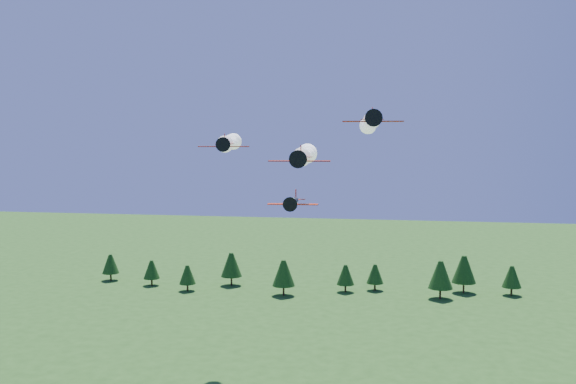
% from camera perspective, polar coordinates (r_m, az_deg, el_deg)
% --- Properties ---
extents(plane_lead, '(10.13, 43.22, 3.70)m').
position_cam_1_polar(plane_lead, '(107.30, 1.64, 3.38)').
color(plane_lead, black).
rests_on(plane_lead, ground).
extents(plane_left, '(18.30, 56.99, 3.70)m').
position_cam_1_polar(plane_left, '(126.08, -5.21, 4.35)').
color(plane_left, black).
rests_on(plane_left, ground).
extents(plane_right, '(9.91, 60.34, 3.70)m').
position_cam_1_polar(plane_right, '(123.94, 7.19, 5.98)').
color(plane_right, black).
rests_on(plane_right, ground).
extents(plane_slot, '(8.02, 8.71, 2.82)m').
position_cam_1_polar(plane_slot, '(100.72, 0.46, -0.88)').
color(plane_slot, black).
rests_on(plane_slot, ground).
extents(treeline, '(175.24, 20.77, 11.82)m').
position_cam_1_polar(treeline, '(205.13, 6.47, -7.15)').
color(treeline, '#382314').
rests_on(treeline, ground).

